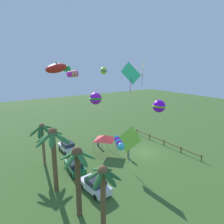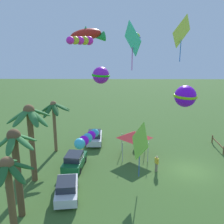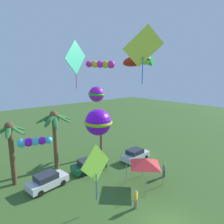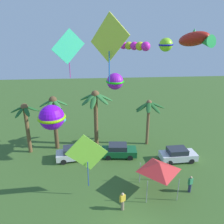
{
  "view_description": "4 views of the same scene",
  "coord_description": "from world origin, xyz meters",
  "px_view_note": "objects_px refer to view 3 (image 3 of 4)",
  "views": [
    {
      "loc": [
        -21.11,
        19.94,
        13.11
      ],
      "look_at": [
        -1.69,
        7.05,
        7.62
      ],
      "focal_mm": 32.12,
      "sensor_mm": 36.0,
      "label": 1
    },
    {
      "loc": [
        -22.63,
        7.26,
        12.15
      ],
      "look_at": [
        -1.79,
        7.47,
        6.33
      ],
      "focal_mm": 41.79,
      "sensor_mm": 36.0,
      "label": 2
    },
    {
      "loc": [
        -11.39,
        -6.59,
        11.03
      ],
      "look_at": [
        -0.48,
        5.9,
        7.86
      ],
      "focal_mm": 31.83,
      "sensor_mm": 36.0,
      "label": 3
    },
    {
      "loc": [
        -2.24,
        -9.95,
        12.88
      ],
      "look_at": [
        -0.74,
        5.69,
        7.32
      ],
      "focal_mm": 34.34,
      "sensor_mm": 36.0,
      "label": 4
    }
  ],
  "objects_px": {
    "kite_ball_6": "(96,94)",
    "spectator_0": "(136,199)",
    "kite_diamond_0": "(76,58)",
    "kite_diamond_7": "(96,165)",
    "palm_tree_3": "(11,140)",
    "parked_car_2": "(47,181)",
    "kite_diamond_5": "(143,47)",
    "palm_tree_1": "(101,123)",
    "festival_tent": "(145,162)",
    "palm_tree_0": "(55,126)",
    "spectator_1": "(164,170)",
    "kite_ball_2": "(145,59)",
    "kite_fish_4": "(138,61)",
    "kite_ball_3": "(98,122)",
    "parked_car_0": "(89,165)",
    "parked_car_1": "(135,155)",
    "kite_tube_8": "(34,142)",
    "kite_tube_1": "(101,64)"
  },
  "relations": [
    {
      "from": "palm_tree_1",
      "to": "parked_car_2",
      "type": "relative_size",
      "value": 1.42
    },
    {
      "from": "palm_tree_3",
      "to": "kite_ball_6",
      "type": "bearing_deg",
      "value": -40.0
    },
    {
      "from": "kite_diamond_5",
      "to": "palm_tree_1",
      "type": "bearing_deg",
      "value": 64.13
    },
    {
      "from": "palm_tree_0",
      "to": "spectator_1",
      "type": "height_order",
      "value": "palm_tree_0"
    },
    {
      "from": "palm_tree_1",
      "to": "kite_fish_4",
      "type": "distance_m",
      "value": 9.33
    },
    {
      "from": "parked_car_1",
      "to": "kite_ball_3",
      "type": "xyz_separation_m",
      "value": [
        -11.53,
        -7.39,
        7.56
      ]
    },
    {
      "from": "palm_tree_0",
      "to": "festival_tent",
      "type": "height_order",
      "value": "palm_tree_0"
    },
    {
      "from": "parked_car_2",
      "to": "kite_diamond_5",
      "type": "height_order",
      "value": "kite_diamond_5"
    },
    {
      "from": "parked_car_2",
      "to": "palm_tree_0",
      "type": "bearing_deg",
      "value": 52.22
    },
    {
      "from": "kite_tube_1",
      "to": "kite_tube_8",
      "type": "distance_m",
      "value": 10.31
    },
    {
      "from": "spectator_1",
      "to": "spectator_0",
      "type": "bearing_deg",
      "value": -166.57
    },
    {
      "from": "palm_tree_3",
      "to": "kite_ball_2",
      "type": "height_order",
      "value": "kite_ball_2"
    },
    {
      "from": "kite_diamond_0",
      "to": "kite_ball_2",
      "type": "height_order",
      "value": "kite_diamond_0"
    },
    {
      "from": "kite_tube_1",
      "to": "kite_diamond_5",
      "type": "relative_size",
      "value": 0.7
    },
    {
      "from": "parked_car_1",
      "to": "kite_fish_4",
      "type": "bearing_deg",
      "value": 41.38
    },
    {
      "from": "parked_car_0",
      "to": "kite_diamond_5",
      "type": "xyz_separation_m",
      "value": [
        -1.79,
        -9.14,
        11.97
      ]
    },
    {
      "from": "festival_tent",
      "to": "kite_ball_6",
      "type": "xyz_separation_m",
      "value": [
        -3.42,
        3.31,
        6.71
      ]
    },
    {
      "from": "spectator_1",
      "to": "palm_tree_0",
      "type": "bearing_deg",
      "value": 129.21
    },
    {
      "from": "palm_tree_1",
      "to": "festival_tent",
      "type": "height_order",
      "value": "palm_tree_1"
    },
    {
      "from": "kite_diamond_0",
      "to": "kite_ball_3",
      "type": "height_order",
      "value": "kite_diamond_0"
    },
    {
      "from": "parked_car_0",
      "to": "kite_tube_1",
      "type": "xyz_separation_m",
      "value": [
        1.36,
        -0.84,
        11.31
      ]
    },
    {
      "from": "kite_ball_2",
      "to": "kite_diamond_5",
      "type": "distance_m",
      "value": 5.41
    },
    {
      "from": "kite_diamond_5",
      "to": "kite_ball_6",
      "type": "height_order",
      "value": "kite_diamond_5"
    },
    {
      "from": "palm_tree_1",
      "to": "festival_tent",
      "type": "xyz_separation_m",
      "value": [
        -1.26,
        -8.69,
        -2.1
      ]
    },
    {
      "from": "parked_car_0",
      "to": "kite_tube_8",
      "type": "relative_size",
      "value": 1.58
    },
    {
      "from": "parked_car_1",
      "to": "kite_tube_1",
      "type": "xyz_separation_m",
      "value": [
        -4.94,
        0.64,
        11.31
      ]
    },
    {
      "from": "palm_tree_0",
      "to": "kite_ball_3",
      "type": "height_order",
      "value": "kite_ball_3"
    },
    {
      "from": "palm_tree_3",
      "to": "parked_car_2",
      "type": "bearing_deg",
      "value": -51.72
    },
    {
      "from": "kite_fish_4",
      "to": "kite_tube_1",
      "type": "bearing_deg",
      "value": 179.29
    },
    {
      "from": "palm_tree_3",
      "to": "kite_ball_2",
      "type": "bearing_deg",
      "value": -41.4
    },
    {
      "from": "kite_tube_1",
      "to": "kite_fish_4",
      "type": "bearing_deg",
      "value": -0.71
    },
    {
      "from": "palm_tree_3",
      "to": "palm_tree_1",
      "type": "bearing_deg",
      "value": -0.23
    },
    {
      "from": "parked_car_2",
      "to": "palm_tree_1",
      "type": "bearing_deg",
      "value": 17.32
    },
    {
      "from": "parked_car_1",
      "to": "spectator_0",
      "type": "xyz_separation_m",
      "value": [
        -6.99,
        -6.41,
        0.06
      ]
    },
    {
      "from": "spectator_0",
      "to": "kite_diamond_5",
      "type": "bearing_deg",
      "value": -131.31
    },
    {
      "from": "kite_tube_8",
      "to": "palm_tree_3",
      "type": "bearing_deg",
      "value": 96.96
    },
    {
      "from": "spectator_0",
      "to": "kite_diamond_7",
      "type": "relative_size",
      "value": 0.32
    },
    {
      "from": "kite_ball_6",
      "to": "spectator_0",
      "type": "bearing_deg",
      "value": -89.36
    },
    {
      "from": "palm_tree_0",
      "to": "spectator_1",
      "type": "xyz_separation_m",
      "value": [
        7.85,
        -9.62,
        -4.42
      ]
    },
    {
      "from": "parked_car_0",
      "to": "kite_ball_2",
      "type": "xyz_separation_m",
      "value": [
        2.48,
        -5.84,
        11.58
      ]
    },
    {
      "from": "palm_tree_3",
      "to": "parked_car_0",
      "type": "xyz_separation_m",
      "value": [
        7.2,
        -2.7,
        -3.92
      ]
    },
    {
      "from": "palm_tree_3",
      "to": "kite_diamond_0",
      "type": "distance_m",
      "value": 11.22
    },
    {
      "from": "palm_tree_0",
      "to": "kite_tube_1",
      "type": "bearing_deg",
      "value": -47.01
    },
    {
      "from": "festival_tent",
      "to": "kite_diamond_0",
      "type": "height_order",
      "value": "kite_diamond_0"
    },
    {
      "from": "parked_car_0",
      "to": "festival_tent",
      "type": "height_order",
      "value": "festival_tent"
    },
    {
      "from": "festival_tent",
      "to": "kite_tube_8",
      "type": "height_order",
      "value": "kite_tube_8"
    },
    {
      "from": "kite_diamond_7",
      "to": "kite_tube_8",
      "type": "height_order",
      "value": "kite_tube_8"
    },
    {
      "from": "spectator_0",
      "to": "kite_tube_8",
      "type": "height_order",
      "value": "kite_tube_8"
    },
    {
      "from": "kite_diamond_0",
      "to": "kite_diamond_7",
      "type": "height_order",
      "value": "kite_diamond_0"
    },
    {
      "from": "kite_ball_2",
      "to": "kite_fish_4",
      "type": "distance_m",
      "value": 6.66
    }
  ]
}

